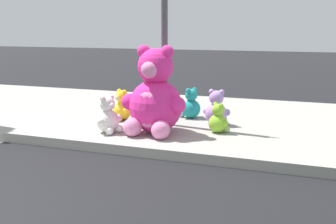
{
  "coord_description": "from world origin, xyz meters",
  "views": [
    {
      "loc": [
        3.25,
        -1.86,
        1.79
      ],
      "look_at": [
        1.34,
        3.6,
        0.55
      ],
      "focal_mm": 42.21,
      "sensor_mm": 36.0,
      "label": 1
    }
  ],
  "objects": [
    {
      "name": "sidewalk",
      "position": [
        0.0,
        5.2,
        0.07
      ],
      "size": [
        28.0,
        4.4,
        0.15
      ],
      "primitive_type": "cube",
      "color": "#9E9B93",
      "rests_on": "ground_plane"
    },
    {
      "name": "sign_pole",
      "position": [
        1.0,
        4.4,
        1.85
      ],
      "size": [
        0.56,
        0.11,
        3.2
      ],
      "color": "#4C4C51",
      "rests_on": "sidewalk"
    },
    {
      "name": "plush_lavender",
      "position": [
        1.85,
        4.67,
        0.4
      ],
      "size": [
        0.48,
        0.42,
        0.62
      ],
      "color": "#B28CD8",
      "rests_on": "sidewalk"
    },
    {
      "name": "plush_teal",
      "position": [
        1.28,
        5.03,
        0.38
      ],
      "size": [
        0.41,
        0.39,
        0.56
      ],
      "color": "teal",
      "rests_on": "sidewalk"
    },
    {
      "name": "plush_tan",
      "position": [
        0.49,
        4.99,
        0.37
      ],
      "size": [
        0.39,
        0.4,
        0.55
      ],
      "color": "tan",
      "rests_on": "sidewalk"
    },
    {
      "name": "plush_yellow",
      "position": [
        0.15,
        4.45,
        0.37
      ],
      "size": [
        0.4,
        0.4,
        0.56
      ],
      "color": "yellow",
      "rests_on": "sidewalk"
    },
    {
      "name": "plush_white",
      "position": [
        0.35,
        3.58,
        0.39
      ],
      "size": [
        0.43,
        0.44,
        0.6
      ],
      "color": "white",
      "rests_on": "sidewalk"
    },
    {
      "name": "plush_pink_large",
      "position": [
        1.05,
        3.81,
        0.7
      ],
      "size": [
        1.07,
        0.94,
        1.38
      ],
      "color": "#F22D93",
      "rests_on": "sidewalk"
    },
    {
      "name": "plush_lime",
      "position": [
        1.99,
        4.17,
        0.34
      ],
      "size": [
        0.34,
        0.35,
        0.48
      ],
      "color": "#8CD133",
      "rests_on": "sidewalk"
    }
  ]
}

